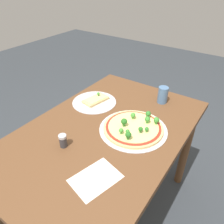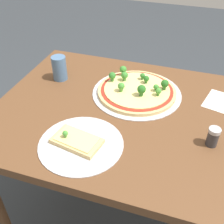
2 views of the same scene
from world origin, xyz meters
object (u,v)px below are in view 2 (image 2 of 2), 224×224
(pizza_tray_whole, at_px, (137,90))
(condiment_shaker, at_px, (213,137))
(pizza_tray_slice, at_px, (79,142))
(dining_table, at_px, (150,136))
(drinking_cup, at_px, (59,68))

(pizza_tray_whole, height_order, condiment_shaker, pizza_tray_whole)
(pizza_tray_slice, bearing_deg, dining_table, 48.15)
(condiment_shaker, bearing_deg, dining_table, 157.83)
(pizza_tray_whole, relative_size, condiment_shaker, 5.40)
(pizza_tray_whole, relative_size, drinking_cup, 3.43)
(dining_table, xyz_separation_m, drinking_cup, (-0.46, 0.14, 0.16))
(pizza_tray_whole, height_order, pizza_tray_slice, pizza_tray_whole)
(dining_table, xyz_separation_m, condiment_shaker, (0.22, -0.09, 0.14))
(dining_table, height_order, condiment_shaker, condiment_shaker)
(condiment_shaker, bearing_deg, drinking_cup, 161.23)
(condiment_shaker, bearing_deg, pizza_tray_slice, -162.06)
(pizza_tray_whole, distance_m, condiment_shaker, 0.39)
(pizza_tray_slice, height_order, drinking_cup, drinking_cup)
(pizza_tray_slice, bearing_deg, condiment_shaker, 17.94)
(pizza_tray_slice, distance_m, condiment_shaker, 0.45)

